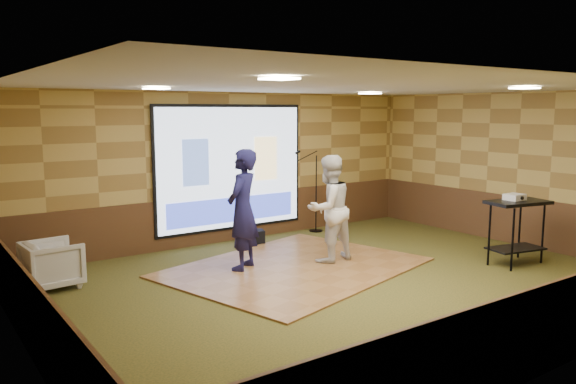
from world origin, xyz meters
TOP-DOWN VIEW (x-y plane):
  - ground at (0.00, 0.00)m, footprint 9.00×9.00m
  - room_shell at (0.00, 0.00)m, footprint 9.04×7.04m
  - wainscot_back at (0.00, 3.48)m, footprint 9.00×0.04m
  - wainscot_front at (0.00, -3.48)m, footprint 9.00×0.04m
  - wainscot_left at (-4.48, 0.00)m, footprint 0.04×7.00m
  - wainscot_right at (4.48, 0.00)m, footprint 0.04×7.00m
  - projector_screen at (0.00, 3.44)m, footprint 3.32×0.06m
  - downlight_nw at (-2.20, 1.80)m, footprint 0.32×0.32m
  - downlight_ne at (2.20, 1.80)m, footprint 0.32×0.32m
  - downlight_sw at (-2.20, -1.50)m, footprint 0.32×0.32m
  - downlight_se at (2.20, -1.50)m, footprint 0.32×0.32m
  - dance_floor at (-0.14, 1.06)m, footprint 4.71×4.02m
  - player_left at (-0.91, 1.47)m, footprint 0.87×0.82m
  - player_right at (0.56, 1.03)m, footprint 0.95×0.76m
  - av_table at (3.13, -0.92)m, footprint 1.06×0.56m
  - projector at (3.15, -0.84)m, footprint 0.32×0.27m
  - mic_stand at (1.89, 3.17)m, footprint 0.71×0.29m
  - banquet_chair at (-3.72, 2.32)m, footprint 0.84×0.82m
  - duffel_bag at (0.18, 2.95)m, footprint 0.52×0.42m

SIDE VIEW (x-z plane):
  - ground at x=0.00m, z-range 0.00..0.00m
  - dance_floor at x=-0.14m, z-range 0.00..0.03m
  - duffel_bag at x=0.18m, z-range 0.00..0.28m
  - banquet_chair at x=-3.72m, z-range 0.00..0.72m
  - wainscot_back at x=0.00m, z-range 0.00..0.95m
  - wainscot_front at x=0.00m, z-range 0.00..0.95m
  - wainscot_left at x=-4.48m, z-range 0.00..0.95m
  - wainscot_right at x=4.48m, z-range 0.00..0.95m
  - mic_stand at x=1.89m, z-range -0.41..1.39m
  - av_table at x=3.13m, z-range 0.25..1.37m
  - player_right at x=0.56m, z-range 0.03..1.89m
  - player_left at x=-0.91m, z-range 0.03..2.02m
  - projector at x=3.15m, z-range 1.11..1.22m
  - projector_screen at x=0.00m, z-range 0.21..2.73m
  - room_shell at x=0.00m, z-range 0.58..3.60m
  - downlight_nw at x=-2.20m, z-range 2.96..2.98m
  - downlight_ne at x=2.20m, z-range 2.96..2.98m
  - downlight_sw at x=-2.20m, z-range 2.96..2.98m
  - downlight_se at x=2.20m, z-range 2.96..2.98m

